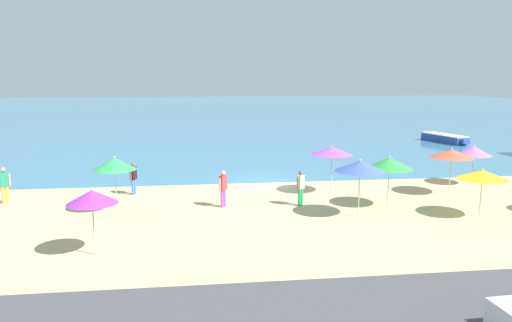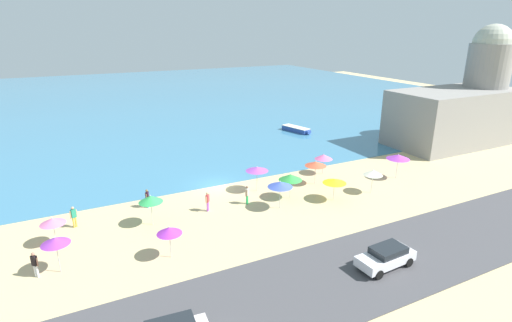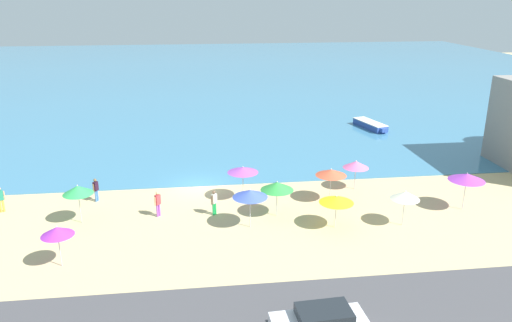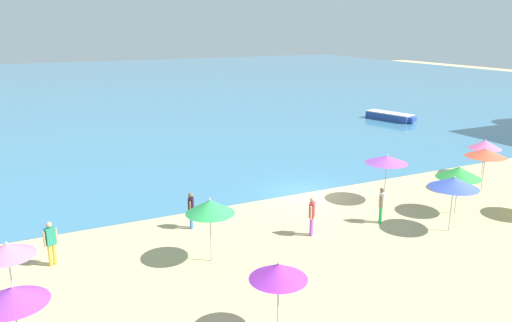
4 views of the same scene
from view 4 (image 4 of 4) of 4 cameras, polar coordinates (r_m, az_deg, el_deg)
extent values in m
plane|color=tan|center=(27.88, 5.51, -3.67)|extent=(160.00, 160.00, 0.00)
cube|color=teal|center=(79.12, -16.07, 8.21)|extent=(150.00, 110.00, 0.05)
cylinder|color=#B2B2B7|center=(15.48, 2.52, -16.23)|extent=(0.05, 0.05, 1.90)
cone|color=purple|center=(14.91, 2.58, -12.49)|extent=(1.75, 1.75, 0.48)
sphere|color=silver|center=(14.79, 2.59, -11.56)|extent=(0.08, 0.08, 0.08)
cylinder|color=#B2B2B7|center=(24.13, 21.39, -5.13)|extent=(0.05, 0.05, 2.10)
cone|color=#415AC1|center=(23.74, 21.68, -2.32)|extent=(2.21, 2.21, 0.48)
sphere|color=silver|center=(23.67, 21.74, -1.70)|extent=(0.08, 0.08, 0.08)
cylinder|color=#B2B2B7|center=(26.45, 21.93, -3.64)|extent=(0.05, 0.05, 1.90)
cone|color=green|center=(26.12, 22.18, -1.21)|extent=(2.18, 2.18, 0.54)
sphere|color=silver|center=(26.04, 22.25, -0.57)|extent=(0.08, 0.08, 0.08)
cylinder|color=#B2B2B7|center=(27.09, 14.54, -2.30)|extent=(0.05, 0.05, 2.13)
cone|color=#A54CBD|center=(26.76, 14.71, 0.17)|extent=(2.20, 2.20, 0.39)
sphere|color=silver|center=(26.71, 14.74, 0.64)|extent=(0.08, 0.08, 0.08)
cylinder|color=#B2B2B7|center=(19.81, -5.18, -8.61)|extent=(0.05, 0.05, 2.06)
cone|color=green|center=(19.34, -5.27, -5.22)|extent=(1.92, 1.92, 0.54)
sphere|color=silver|center=(19.23, -5.29, -4.38)|extent=(0.08, 0.08, 0.08)
cylinder|color=#B2B2B7|center=(30.69, 24.52, -1.27)|extent=(0.05, 0.05, 2.01)
cone|color=#E05637|center=(30.41, 24.77, 0.86)|extent=(2.18, 2.18, 0.44)
sphere|color=silver|center=(30.35, 24.82, 1.31)|extent=(0.08, 0.08, 0.08)
cylinder|color=#B2B2B7|center=(18.93, -26.19, -11.94)|extent=(0.05, 0.05, 1.75)
cone|color=pink|center=(18.51, -26.57, -9.06)|extent=(1.81, 1.81, 0.43)
sphere|color=silver|center=(18.41, -26.66, -8.36)|extent=(0.08, 0.08, 0.08)
cone|color=purple|center=(14.73, -26.05, -13.61)|extent=(1.81, 1.81, 0.45)
sphere|color=silver|center=(14.61, -26.17, -12.74)|extent=(0.08, 0.08, 0.08)
cylinder|color=#B2B2B7|center=(33.84, 24.52, -0.05)|extent=(0.05, 0.05, 1.75)
cone|color=pink|center=(33.59, 24.72, 1.72)|extent=(1.93, 1.93, 0.51)
sphere|color=silver|center=(33.54, 24.78, 2.19)|extent=(0.08, 0.08, 0.08)
cylinder|color=green|center=(24.25, 14.02, -6.00)|extent=(0.14, 0.14, 0.83)
cylinder|color=green|center=(24.41, 14.07, -5.85)|extent=(0.14, 0.14, 0.83)
cube|color=beige|center=(24.08, 14.16, -4.28)|extent=(0.41, 0.41, 0.66)
sphere|color=brown|center=(23.93, 14.23, -3.24)|extent=(0.22, 0.22, 0.22)
cylinder|color=brown|center=(23.87, 14.08, -4.58)|extent=(0.09, 0.09, 0.59)
cylinder|color=brown|center=(24.32, 14.22, -4.21)|extent=(0.09, 0.09, 0.59)
cylinder|color=gold|center=(21.14, -22.47, -9.95)|extent=(0.14, 0.14, 0.87)
cylinder|color=gold|center=(21.21, -22.03, -9.82)|extent=(0.14, 0.14, 0.87)
cube|color=#228263|center=(20.87, -22.47, -7.95)|extent=(0.42, 0.34, 0.69)
sphere|color=tan|center=(20.70, -22.60, -6.74)|extent=(0.22, 0.22, 0.22)
cylinder|color=tan|center=(20.80, -23.04, -8.25)|extent=(0.09, 0.09, 0.62)
cylinder|color=tan|center=(20.99, -21.87, -7.91)|extent=(0.09, 0.09, 0.62)
cylinder|color=#A04EB9|center=(22.31, 6.32, -7.49)|extent=(0.14, 0.14, 0.85)
cylinder|color=#A04EB9|center=(22.47, 6.40, -7.32)|extent=(0.14, 0.14, 0.85)
cube|color=#BF3741|center=(22.11, 6.42, -5.58)|extent=(0.41, 0.41, 0.68)
sphere|color=tan|center=(21.95, 6.46, -4.44)|extent=(0.22, 0.22, 0.22)
cylinder|color=tan|center=(21.91, 6.30, -5.92)|extent=(0.09, 0.09, 0.61)
cylinder|color=tan|center=(22.35, 6.53, -5.49)|extent=(0.09, 0.09, 0.61)
cylinder|color=#4375B8|center=(23.26, -7.35, -6.59)|extent=(0.14, 0.14, 0.82)
cylinder|color=#4375B8|center=(23.10, -7.42, -6.76)|extent=(0.14, 0.14, 0.82)
cube|color=black|center=(22.91, -7.45, -4.97)|extent=(0.37, 0.42, 0.65)
sphere|color=brown|center=(22.76, -7.49, -3.90)|extent=(0.22, 0.22, 0.22)
cylinder|color=brown|center=(23.15, -7.35, -4.88)|extent=(0.09, 0.09, 0.58)
cylinder|color=brown|center=(22.71, -7.54, -5.30)|extent=(0.09, 0.09, 0.58)
cube|color=#2E4B9B|center=(50.40, 15.00, 4.92)|extent=(2.54, 4.84, 0.66)
cube|color=#2E4B9B|center=(49.07, 17.45, 4.54)|extent=(0.85, 0.63, 0.39)
cube|color=silver|center=(50.34, 15.03, 5.33)|extent=(2.61, 4.86, 0.08)
camera|label=1|loc=(11.81, 90.08, -14.10)|focal=35.00mm
camera|label=2|loc=(14.29, 152.87, 12.58)|focal=28.00mm
camera|label=3|loc=(20.09, 110.97, 9.62)|focal=35.00mm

